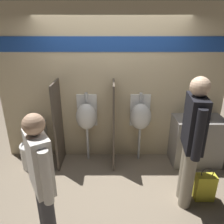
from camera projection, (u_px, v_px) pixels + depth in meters
name	position (u px, v px, depth m)	size (l,w,h in m)	color
ground_plane	(112.00, 172.00, 3.74)	(16.00, 16.00, 0.00)	gray
display_wall	(112.00, 86.00, 3.79)	(3.94, 0.07, 2.70)	beige
sink_counter	(196.00, 141.00, 3.88)	(0.84, 0.50, 0.87)	gray
sink_basin	(196.00, 114.00, 3.74)	(0.41, 0.41, 0.25)	white
cell_phone	(187.00, 121.00, 3.62)	(0.07, 0.14, 0.01)	#B7B7BC
divider_near_counter	(58.00, 125.00, 3.74)	(0.03, 0.54, 1.51)	#4C4238
divider_mid	(114.00, 125.00, 3.74)	(0.03, 0.54, 1.51)	#4C4238
urinal_near_counter	(87.00, 117.00, 3.84)	(0.38, 0.27, 1.27)	silver
urinal_far	(140.00, 117.00, 3.84)	(0.38, 0.27, 1.27)	silver
toilet	(33.00, 149.00, 3.87)	(0.40, 0.57, 0.88)	white
person_in_vest	(42.00, 179.00, 2.23)	(0.36, 0.49, 1.61)	#3D3D42
person_with_lanyard	(192.00, 139.00, 2.78)	(0.26, 0.63, 1.81)	gray
shopping_bag	(205.00, 187.00, 3.11)	(0.27, 0.15, 0.53)	yellow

